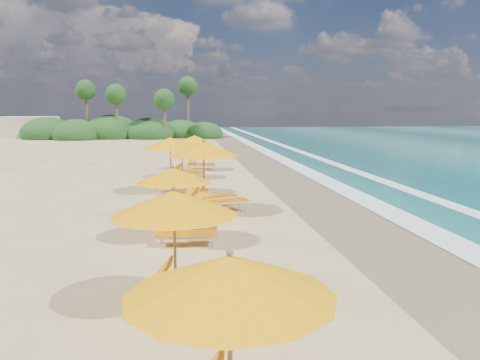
# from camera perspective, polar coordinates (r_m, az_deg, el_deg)

# --- Properties ---
(ground) EXTENTS (160.00, 160.00, 0.00)m
(ground) POSITION_cam_1_polar(r_m,az_deg,el_deg) (17.66, -0.00, -3.85)
(ground) COLOR #D4B97C
(ground) RESTS_ON ground
(wet_sand) EXTENTS (4.00, 160.00, 0.01)m
(wet_sand) POSITION_cam_1_polar(r_m,az_deg,el_deg) (18.58, 12.35, -3.41)
(wet_sand) COLOR olive
(wet_sand) RESTS_ON ground
(surf_foam) EXTENTS (4.00, 160.00, 0.01)m
(surf_foam) POSITION_cam_1_polar(r_m,az_deg,el_deg) (19.65, 19.80, -3.01)
(surf_foam) COLOR white
(surf_foam) RESTS_ON ground
(station_0) EXTENTS (2.74, 2.60, 2.35)m
(station_0) POSITION_cam_1_polar(r_m,az_deg,el_deg) (5.40, 0.81, -18.96)
(station_0) COLOR olive
(station_0) RESTS_ON ground
(station_1) EXTENTS (2.67, 2.49, 2.40)m
(station_1) POSITION_cam_1_polar(r_m,az_deg,el_deg) (8.93, -6.72, -7.51)
(station_1) COLOR olive
(station_1) RESTS_ON ground
(station_2) EXTENTS (2.49, 2.33, 2.22)m
(station_2) POSITION_cam_1_polar(r_m,az_deg,el_deg) (13.59, -7.32, -2.35)
(station_2) COLOR olive
(station_2) RESTS_ON ground
(station_3) EXTENTS (3.40, 3.32, 2.68)m
(station_3) POSITION_cam_1_polar(r_m,az_deg,el_deg) (17.65, -3.77, 1.08)
(station_3) COLOR olive
(station_3) RESTS_ON ground
(station_4) EXTENTS (3.44, 3.41, 2.62)m
(station_4) POSITION_cam_1_polar(r_m,az_deg,el_deg) (21.50, -7.89, 2.28)
(station_4) COLOR olive
(station_4) RESTS_ON ground
(station_5) EXTENTS (2.73, 2.65, 2.19)m
(station_5) POSITION_cam_1_polar(r_m,az_deg,el_deg) (26.18, -6.68, 2.90)
(station_5) COLOR olive
(station_5) RESTS_ON ground
(station_6) EXTENTS (2.44, 2.26, 2.23)m
(station_6) POSITION_cam_1_polar(r_m,az_deg,el_deg) (29.67, -5.18, 3.64)
(station_6) COLOR olive
(station_6) RESTS_ON ground
(treeline) EXTENTS (25.80, 8.80, 9.74)m
(treeline) POSITION_cam_1_polar(r_m,az_deg,el_deg) (63.15, -14.43, 5.81)
(treeline) COLOR #163D14
(treeline) RESTS_ON ground
(beach_building) EXTENTS (7.00, 5.00, 2.80)m
(beach_building) POSITION_cam_1_polar(r_m,az_deg,el_deg) (68.09, -24.36, 5.84)
(beach_building) COLOR beige
(beach_building) RESTS_ON ground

